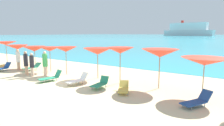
% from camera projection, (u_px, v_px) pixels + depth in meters
% --- Properties ---
extents(ground_plane, '(50.00, 100.00, 0.30)m').
position_uv_depth(ground_plane, '(129.00, 65.00, 20.71)').
color(ground_plane, beige).
extents(umbrella_0, '(2.37, 2.37, 2.37)m').
position_uv_depth(umbrella_0, '(6.00, 43.00, 20.52)').
color(umbrella_0, '#9E7F59').
rests_on(umbrella_0, ground_plane).
extents(umbrella_1, '(2.24, 2.24, 2.09)m').
position_uv_depth(umbrella_1, '(17.00, 47.00, 19.27)').
color(umbrella_1, '#9E7F59').
rests_on(umbrella_1, ground_plane).
extents(umbrella_2, '(2.23, 2.23, 2.05)m').
position_uv_depth(umbrella_2, '(34.00, 49.00, 17.82)').
color(umbrella_2, '#9E7F59').
rests_on(umbrella_2, ground_plane).
extents(umbrella_3, '(1.78, 1.78, 2.10)m').
position_uv_depth(umbrella_3, '(50.00, 49.00, 16.24)').
color(umbrella_3, '#9E7F59').
rests_on(umbrella_3, ground_plane).
extents(umbrella_4, '(1.94, 1.94, 2.21)m').
position_uv_depth(umbrella_4, '(66.00, 49.00, 15.03)').
color(umbrella_4, '#9E7F59').
rests_on(umbrella_4, ground_plane).
extents(umbrella_5, '(2.26, 2.26, 2.21)m').
position_uv_depth(umbrella_5, '(98.00, 51.00, 13.77)').
color(umbrella_5, '#9E7F59').
rests_on(umbrella_5, ground_plane).
extents(umbrella_6, '(1.81, 1.81, 2.37)m').
position_uv_depth(umbrella_6, '(120.00, 50.00, 12.34)').
color(umbrella_6, '#9E7F59').
rests_on(umbrella_6, ground_plane).
extents(umbrella_7, '(2.36, 2.36, 2.36)m').
position_uv_depth(umbrella_7, '(160.00, 53.00, 11.15)').
color(umbrella_7, '#9E7F59').
rests_on(umbrella_7, ground_plane).
extents(umbrella_8, '(2.34, 2.34, 2.07)m').
position_uv_depth(umbrella_8, '(205.00, 61.00, 9.51)').
color(umbrella_8, '#9E7F59').
rests_on(umbrella_8, ground_plane).
extents(lounge_chair_0, '(0.74, 1.56, 0.70)m').
position_uv_depth(lounge_chair_0, '(78.00, 80.00, 12.33)').
color(lounge_chair_0, white).
rests_on(lounge_chair_0, ground_plane).
extents(lounge_chair_1, '(0.63, 1.31, 0.65)m').
position_uv_depth(lounge_chair_1, '(100.00, 83.00, 11.49)').
color(lounge_chair_1, '#268C66').
rests_on(lounge_chair_1, ground_plane).
extents(lounge_chair_2, '(0.86, 1.54, 0.68)m').
position_uv_depth(lounge_chair_2, '(3.00, 68.00, 16.80)').
color(lounge_chair_2, '#1E478C').
rests_on(lounge_chair_2, ground_plane).
extents(lounge_chair_3, '(0.75, 1.73, 0.60)m').
position_uv_depth(lounge_chair_3, '(32.00, 67.00, 16.93)').
color(lounge_chair_3, '#268C66').
rests_on(lounge_chair_3, ground_plane).
extents(lounge_chair_4, '(1.11, 1.47, 0.54)m').
position_uv_depth(lounge_chair_4, '(123.00, 88.00, 10.65)').
color(lounge_chair_4, '#D8BF4C').
rests_on(lounge_chair_4, ground_plane).
extents(lounge_chair_5, '(0.89, 1.64, 0.70)m').
position_uv_depth(lounge_chair_5, '(51.00, 77.00, 13.18)').
color(lounge_chair_5, '#268C66').
rests_on(lounge_chair_5, ground_plane).
extents(lounge_chair_6, '(1.05, 1.61, 0.65)m').
position_uv_depth(lounge_chair_6, '(0.00, 65.00, 18.15)').
color(lounge_chair_6, '#D8BF4C').
rests_on(lounge_chair_6, ground_plane).
extents(lounge_chair_7, '(1.21, 1.65, 0.67)m').
position_uv_depth(lounge_chair_7, '(197.00, 101.00, 8.63)').
color(lounge_chair_7, '#1E478C').
rests_on(lounge_chair_7, ground_plane).
extents(beachgoer_0, '(0.33, 0.33, 1.81)m').
position_uv_depth(beachgoer_0, '(32.00, 64.00, 14.50)').
color(beachgoer_0, beige).
rests_on(beachgoer_0, ground_plane).
extents(beachgoer_1, '(0.34, 0.34, 1.87)m').
position_uv_depth(beachgoer_1, '(18.00, 59.00, 17.00)').
color(beachgoer_1, '#DBAA84').
rests_on(beachgoer_1, ground_plane).
extents(beachgoer_2, '(0.32, 0.32, 1.88)m').
position_uv_depth(beachgoer_2, '(26.00, 62.00, 14.94)').
color(beachgoer_2, '#DBAA84').
rests_on(beachgoer_2, ground_plane).
extents(beachgoer_3, '(0.37, 0.37, 1.91)m').
position_uv_depth(beachgoer_3, '(45.00, 63.00, 14.71)').
color(beachgoer_3, beige).
rests_on(beachgoer_3, ground_plane).
extents(cruise_ship, '(60.52, 21.71, 18.51)m').
position_uv_depth(cruise_ship, '(188.00, 30.00, 232.66)').
color(cruise_ship, silver).
rests_on(cruise_ship, ocean_water).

